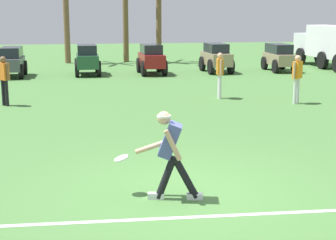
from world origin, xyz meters
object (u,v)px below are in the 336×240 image
Objects in this scene: parked_car_slot_a at (12,61)px; box_truck at (328,44)px; teammate_deep at (220,71)px; frisbee_in_flight at (121,158)px; frisbee_thrower at (170,151)px; parked_car_slot_d at (216,57)px; parked_car_slot_e at (279,57)px; parked_car_slot_b at (87,59)px; teammate_midfield at (297,75)px; parked_car_slot_c at (151,58)px; teammate_near_sideline at (4,76)px.

box_truck reaches higher than parked_car_slot_a.
frisbee_in_flight is at bearing -114.34° from teammate_deep.
frisbee_thrower is 0.85m from frisbee_in_flight.
box_truck is (6.34, 1.10, 0.49)m from parked_car_slot_d.
frisbee_thrower is at bearing -116.46° from parked_car_slot_e.
parked_car_slot_d is (6.21, -0.03, 0.00)m from parked_car_slot_b.
teammate_deep reaches higher than parked_car_slot_d.
teammate_midfield is (5.47, 7.88, 0.14)m from frisbee_thrower.
parked_car_slot_a is at bearing -178.90° from parked_car_slot_d.
teammate_midfield is 11.04m from parked_car_slot_b.
frisbee_thrower is 0.60× the size of parked_car_slot_c.
parked_car_slot_c is at bearing -4.32° from parked_car_slot_b.
frisbee_in_flight is 0.11× the size of parked_car_slot_d.
parked_car_slot_e is (6.44, 0.23, -0.02)m from parked_car_slot_c.
parked_car_slot_d is (3.21, 0.20, 0.00)m from parked_car_slot_c.
teammate_midfield is at bearing -41.02° from parked_car_slot_a.
parked_car_slot_b is at bearing 179.99° from parked_car_slot_e.
frisbee_thrower is 0.59× the size of parked_car_slot_e.
parked_car_slot_e is at bearing 61.02° from frisbee_in_flight.
teammate_near_sideline reaches higher than parked_car_slot_b.
parked_car_slot_a is 1.00× the size of parked_car_slot_e.
frisbee_thrower is 9.59m from teammate_midfield.
parked_car_slot_e reaches higher than frisbee_in_flight.
parked_car_slot_e is at bearing 72.06° from teammate_midfield.
parked_car_slot_a is at bearing 105.18° from frisbee_thrower.
teammate_deep is 0.66× the size of parked_car_slot_b.
parked_car_slot_e is (5.06, 7.51, -0.22)m from teammate_deep.
parked_car_slot_e is at bearing 0.95° from parked_car_slot_a.
frisbee_in_flight is 0.16× the size of teammate_deep.
frisbee_thrower is 0.59× the size of parked_car_slot_a.
teammate_midfield is at bearing 55.25° from frisbee_thrower.
teammate_near_sideline and teammate_deep have the same top height.
teammate_midfield is at bearing -121.05° from box_truck.
parked_car_slot_c is 3.22m from parked_car_slot_d.
parked_car_slot_d is at bearing 3.54° from parked_car_slot_c.
teammate_near_sideline is at bearing -108.89° from parked_car_slot_b.
teammate_near_sideline is 1.00× the size of teammate_deep.
frisbee_thrower is 0.91× the size of teammate_near_sideline.
teammate_midfield is at bearing -6.87° from teammate_near_sideline.
frisbee_thrower is 0.91× the size of teammate_deep.
teammate_deep is at bearing -123.99° from parked_car_slot_e.
teammate_deep is at bearing 2.04° from teammate_near_sideline.
teammate_near_sideline reaches higher than frisbee_in_flight.
frisbee_thrower is 16.64m from parked_car_slot_c.
frisbee_thrower reaches higher than parked_car_slot_d.
parked_car_slot_b is at bearing 71.11° from teammate_near_sideline.
frisbee_in_flight is 16.40m from parked_car_slot_b.
parked_car_slot_a is (-9.95, 8.66, -0.22)m from teammate_midfield.
box_truck reaches higher than frisbee_in_flight.
parked_car_slot_e is at bearing 56.01° from teammate_deep.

